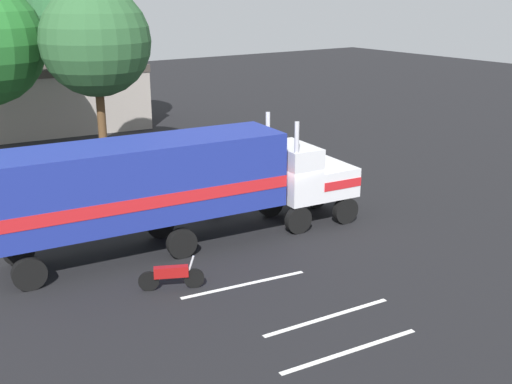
% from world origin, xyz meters
% --- Properties ---
extents(ground_plane, '(120.00, 120.00, 0.00)m').
position_xyz_m(ground_plane, '(0.00, 0.00, 0.00)').
color(ground_plane, black).
extents(lane_stripe_near, '(4.37, 0.83, 0.01)m').
position_xyz_m(lane_stripe_near, '(-4.83, -3.50, 0.01)').
color(lane_stripe_near, silver).
rests_on(lane_stripe_near, ground_plane).
extents(lane_stripe_mid, '(4.40, 0.57, 0.01)m').
position_xyz_m(lane_stripe_mid, '(-4.00, -6.69, 0.01)').
color(lane_stripe_mid, silver).
rests_on(lane_stripe_mid, ground_plane).
extents(lane_stripe_far, '(4.39, 0.64, 0.01)m').
position_xyz_m(lane_stripe_far, '(-4.70, -8.41, 0.01)').
color(lane_stripe_far, silver).
rests_on(lane_stripe_far, ground_plane).
extents(semi_truck, '(14.35, 4.09, 4.50)m').
position_xyz_m(semi_truck, '(-5.19, 0.70, 2.52)').
color(semi_truck, silver).
rests_on(semi_truck, ground_plane).
extents(person_bystander, '(0.37, 0.47, 1.63)m').
position_xyz_m(person_bystander, '(-2.26, 2.46, 0.89)').
color(person_bystander, black).
rests_on(person_bystander, ground_plane).
extents(motorcycle, '(1.94, 1.02, 1.12)m').
position_xyz_m(motorcycle, '(-6.90, -2.41, 0.48)').
color(motorcycle, black).
rests_on(motorcycle, ground_plane).
extents(tree_left, '(6.83, 6.83, 11.17)m').
position_xyz_m(tree_left, '(-0.62, 21.27, 7.74)').
color(tree_left, brown).
rests_on(tree_left, ground_plane).
extents(tree_center, '(5.52, 5.52, 9.53)m').
position_xyz_m(tree_center, '(-3.39, 11.85, 6.75)').
color(tree_center, brown).
rests_on(tree_center, ground_plane).
extents(building_backdrop, '(15.81, 7.71, 4.40)m').
position_xyz_m(building_backdrop, '(-3.74, 24.07, 2.41)').
color(building_backdrop, '#9E938C').
rests_on(building_backdrop, ground_plane).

